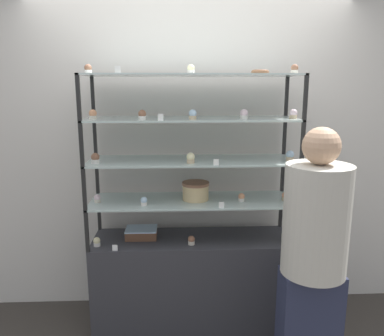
{
  "coord_description": "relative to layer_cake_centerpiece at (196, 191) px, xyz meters",
  "views": [
    {
      "loc": [
        -0.12,
        -2.68,
        1.84
      ],
      "look_at": [
        0.0,
        0.0,
        1.26
      ],
      "focal_mm": 35.0,
      "sensor_mm": 36.0,
      "label": 1
    }
  ],
  "objects": [
    {
      "name": "cupcake_1",
      "position": [
        -0.04,
        -0.13,
        -0.34
      ],
      "size": [
        0.05,
        0.05,
        0.07
      ],
      "color": "beige",
      "rests_on": "display_base"
    },
    {
      "name": "display_riser_upper",
      "position": [
        -0.03,
        -0.01,
        0.52
      ],
      "size": [
        1.5,
        0.45,
        0.3
      ],
      "color": "black",
      "rests_on": "display_riser_middle"
    },
    {
      "name": "cupcake_4",
      "position": [
        -0.37,
        -0.13,
        -0.04
      ],
      "size": [
        0.05,
        0.05,
        0.06
      ],
      "color": "white",
      "rests_on": "display_riser_lower"
    },
    {
      "name": "ground_plane",
      "position": [
        -0.03,
        -0.01,
        -1.09
      ],
      "size": [
        20.0,
        20.0,
        0.0
      ],
      "primitive_type": "plane",
      "color": "#38332D"
    },
    {
      "name": "cupcake_16",
      "position": [
        -0.04,
        -0.07,
        0.87
      ],
      "size": [
        0.05,
        0.05,
        0.06
      ],
      "color": "white",
      "rests_on": "display_riser_top"
    },
    {
      "name": "donut_glazed",
      "position": [
        0.46,
        0.03,
        0.86
      ],
      "size": [
        0.13,
        0.13,
        0.03
      ],
      "color": "brown",
      "rests_on": "display_riser_top"
    },
    {
      "name": "cupcake_6",
      "position": [
        0.66,
        -0.05,
        -0.04
      ],
      "size": [
        0.05,
        0.05,
        0.06
      ],
      "color": "#CCB28C",
      "rests_on": "display_riser_lower"
    },
    {
      "name": "cupcake_9",
      "position": [
        0.68,
        -0.07,
        0.27
      ],
      "size": [
        0.06,
        0.06,
        0.07
      ],
      "color": "#CCB28C",
      "rests_on": "display_riser_middle"
    },
    {
      "name": "display_riser_top",
      "position": [
        -0.03,
        -0.01,
        0.83
      ],
      "size": [
        1.5,
        0.45,
        0.3
      ],
      "color": "black",
      "rests_on": "display_riser_upper"
    },
    {
      "name": "price_tag_4",
      "position": [
        -0.51,
        -0.21,
        0.87
      ],
      "size": [
        0.04,
        0.0,
        0.04
      ],
      "color": "white",
      "rests_on": "display_riser_top"
    },
    {
      "name": "price_tag_2",
      "position": [
        0.13,
        -0.21,
        0.26
      ],
      "size": [
        0.04,
        0.0,
        0.04
      ],
      "color": "white",
      "rests_on": "display_riser_middle"
    },
    {
      "name": "cupcake_11",
      "position": [
        -0.37,
        -0.12,
        0.57
      ],
      "size": [
        0.05,
        0.05,
        0.07
      ],
      "color": "white",
      "rests_on": "display_riser_upper"
    },
    {
      "name": "cupcake_0",
      "position": [
        -0.72,
        -0.13,
        -0.34
      ],
      "size": [
        0.05,
        0.05,
        0.07
      ],
      "color": "white",
      "rests_on": "display_base"
    },
    {
      "name": "cupcake_8",
      "position": [
        -0.04,
        -0.13,
        0.27
      ],
      "size": [
        0.06,
        0.06,
        0.07
      ],
      "color": "#CCB28C",
      "rests_on": "display_riser_middle"
    },
    {
      "name": "cupcake_3",
      "position": [
        -0.72,
        -0.04,
        -0.04
      ],
      "size": [
        0.05,
        0.05,
        0.06
      ],
      "color": "beige",
      "rests_on": "display_riser_lower"
    },
    {
      "name": "layer_cake_centerpiece",
      "position": [
        0.0,
        0.0,
        0.0
      ],
      "size": [
        0.2,
        0.2,
        0.13
      ],
      "color": "#DBBC84",
      "rests_on": "display_riser_lower"
    },
    {
      "name": "cupcake_2",
      "position": [
        0.67,
        -0.08,
        -0.34
      ],
      "size": [
        0.05,
        0.05,
        0.07
      ],
      "color": "beige",
      "rests_on": "display_base"
    },
    {
      "name": "cupcake_15",
      "position": [
        -0.73,
        -0.07,
        0.87
      ],
      "size": [
        0.05,
        0.05,
        0.06
      ],
      "color": "white",
      "rests_on": "display_riser_top"
    },
    {
      "name": "cupcake_7",
      "position": [
        -0.7,
        -0.11,
        0.27
      ],
      "size": [
        0.06,
        0.06,
        0.07
      ],
      "color": "white",
      "rests_on": "display_riser_middle"
    },
    {
      "name": "price_tag_1",
      "position": [
        0.17,
        -0.21,
        -0.05
      ],
      "size": [
        0.04,
        0.0,
        0.04
      ],
      "color": "white",
      "rests_on": "display_riser_lower"
    },
    {
      "name": "display_riser_middle",
      "position": [
        -0.03,
        -0.01,
        0.22
      ],
      "size": [
        1.5,
        0.45,
        0.3
      ],
      "color": "black",
      "rests_on": "display_riser_lower"
    },
    {
      "name": "price_tag_0",
      "position": [
        -0.58,
        -0.21,
        -0.35
      ],
      "size": [
        0.04,
        0.0,
        0.04
      ],
      "color": "white",
      "rests_on": "display_base"
    },
    {
      "name": "price_tag_3",
      "position": [
        -0.24,
        -0.21,
        0.56
      ],
      "size": [
        0.04,
        0.0,
        0.04
      ],
      "color": "white",
      "rests_on": "display_riser_upper"
    },
    {
      "name": "sheet_cake_frosted",
      "position": [
        -0.41,
        0.02,
        -0.33
      ],
      "size": [
        0.24,
        0.17,
        0.07
      ],
      "color": "brown",
      "rests_on": "display_base"
    },
    {
      "name": "back_wall",
      "position": [
        -0.03,
        0.36,
        0.21
      ],
      "size": [
        8.0,
        0.05,
        2.6
      ],
      "color": "silver",
      "rests_on": "ground_plane"
    },
    {
      "name": "cupcake_13",
      "position": [
        0.33,
        -0.08,
        0.57
      ],
      "size": [
        0.05,
        0.05,
        0.07
      ],
      "color": "white",
      "rests_on": "display_riser_upper"
    },
    {
      "name": "cupcake_17",
      "position": [
        0.66,
        -0.13,
        0.87
      ],
      "size": [
        0.05,
        0.05,
        0.06
      ],
      "color": "beige",
      "rests_on": "display_riser_top"
    },
    {
      "name": "cupcake_5",
      "position": [
        0.33,
        -0.06,
        -0.04
      ],
      "size": [
        0.05,
        0.05,
        0.06
      ],
      "color": "white",
      "rests_on": "display_riser_lower"
    },
    {
      "name": "cupcake_10",
      "position": [
        -0.71,
        -0.07,
        0.57
      ],
      "size": [
        0.05,
        0.05,
        0.07
      ],
      "color": "beige",
      "rests_on": "display_riser_upper"
    },
    {
      "name": "cupcake_12",
      "position": [
        -0.03,
        -0.11,
        0.57
      ],
      "size": [
        0.05,
        0.05,
        0.07
      ],
      "color": "#CCB28C",
      "rests_on": "display_riser_upper"
    },
    {
      "name": "display_riser_lower",
      "position": [
        -0.03,
        -0.01,
        -0.08
      ],
      "size": [
        1.5,
        0.45,
        0.3
      ],
      "color": "black",
      "rests_on": "display_base"
    },
    {
      "name": "display_base",
      "position": [
        -0.03,
        -0.01,
        -0.73
      ],
      "size": [
        1.5,
        0.45,
        0.72
      ],
      "color": "#333338",
      "rests_on": "ground_plane"
    },
    {
      "name": "customer_figure",
      "position": [
        0.67,
        -0.65,
        -0.22
      ],
      "size": [
        0.38,
        0.38,
        1.63
      ],
      "color": "#282D47",
      "rests_on": "ground_plane"
    },
    {
      "name": "cupcake_14",
      "position": [
        0.68,
        -0.08,
        0.57
      ],
      "size": [
        0.05,
        0.05,
        0.07
      ],
      "color": "#CCB28C",
      "rests_on": "display_riser_upper"
    }
  ]
}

